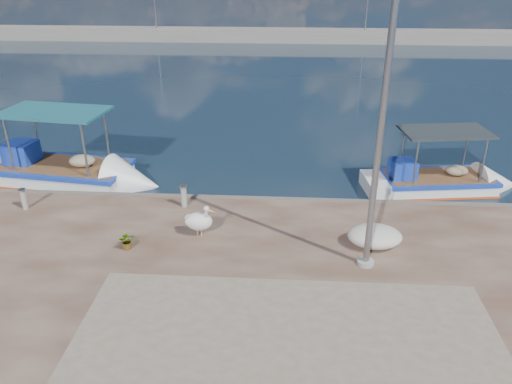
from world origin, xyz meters
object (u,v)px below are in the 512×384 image
(pelican, at_px, (199,221))
(lamp_post, at_px, (379,144))
(boat_left, at_px, (63,175))
(bollard_near, at_px, (184,195))
(boat_right, at_px, (435,184))

(pelican, distance_m, lamp_post, 5.47)
(boat_left, distance_m, bollard_near, 5.89)
(bollard_near, bearing_deg, boat_left, 152.01)
(boat_right, xyz_separation_m, pelican, (-7.85, -4.66, 0.77))
(pelican, height_order, lamp_post, lamp_post)
(boat_right, bearing_deg, boat_left, 172.83)
(pelican, distance_m, bollard_near, 1.94)
(lamp_post, relative_size, bollard_near, 9.48)
(boat_left, relative_size, bollard_near, 9.31)
(pelican, relative_size, lamp_post, 0.15)
(boat_left, bearing_deg, pelican, -29.82)
(boat_right, relative_size, lamp_post, 0.80)
(boat_left, distance_m, lamp_post, 12.44)
(bollard_near, bearing_deg, lamp_post, -28.54)
(boat_right, distance_m, lamp_post, 7.58)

